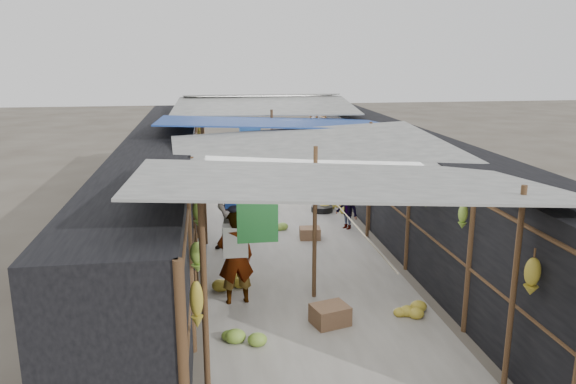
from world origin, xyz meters
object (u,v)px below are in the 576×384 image
crate_near (330,315)px  vendor_seated (347,209)px  vendor_elderly (236,257)px  shopper_blue (235,209)px  black_basin (322,209)px

crate_near → vendor_seated: size_ratio=0.54×
vendor_seated → vendor_elderly: bearing=-70.9°
vendor_elderly → shopper_blue: size_ratio=0.90×
black_basin → vendor_seated: vendor_seated is taller
vendor_seated → crate_near: bearing=-50.5°
crate_near → vendor_seated: bearing=56.8°
crate_near → vendor_elderly: 1.80m
shopper_blue → vendor_elderly: bearing=-81.4°
crate_near → vendor_elderly: (-1.37, 0.98, 0.65)m
black_basin → vendor_seated: size_ratio=0.57×
black_basin → vendor_elderly: bearing=-116.0°
crate_near → black_basin: (1.15, 6.15, -0.08)m
vendor_elderly → shopper_blue: bearing=-100.2°
crate_near → vendor_seated: 4.86m
crate_near → shopper_blue: shopper_blue is taller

